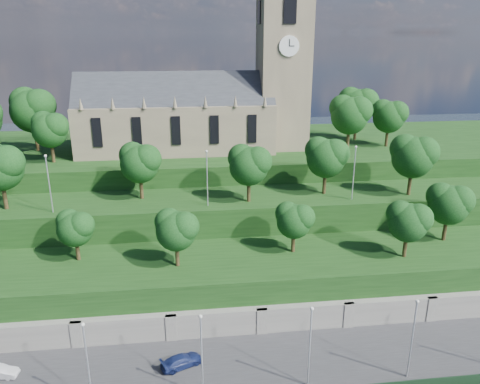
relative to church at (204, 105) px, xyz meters
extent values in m
cube|color=#2D2D30|center=(-0.79, -39.98, -21.52)|extent=(160.00, 12.00, 2.00)
cube|color=slate|center=(-0.79, -33.98, -20.02)|extent=(160.00, 2.00, 5.00)
cube|color=slate|center=(-15.79, -34.78, -20.02)|extent=(1.20, 0.60, 5.00)
cube|color=slate|center=(-5.79, -34.78, -20.02)|extent=(1.20, 0.60, 5.00)
cube|color=slate|center=(4.21, -34.78, -20.02)|extent=(1.20, 0.60, 5.00)
cube|color=slate|center=(14.21, -34.78, -20.02)|extent=(1.20, 0.60, 5.00)
cube|color=slate|center=(24.21, -34.78, -20.02)|extent=(1.20, 0.60, 5.00)
cube|color=#143411|center=(-0.79, -27.98, -18.52)|extent=(160.00, 12.00, 8.00)
cube|color=#143411|center=(-0.79, -16.98, -16.52)|extent=(160.00, 10.00, 12.00)
cube|color=#143411|center=(-0.79, 4.02, -15.02)|extent=(160.00, 32.00, 15.00)
cube|color=#70644E|center=(-4.79, 0.02, -3.52)|extent=(32.00, 12.00, 8.00)
cube|color=#262A2F|center=(-4.79, 0.02, 0.48)|extent=(32.00, 10.18, 10.18)
cone|color=#70644E|center=(-18.79, -5.98, 1.38)|extent=(0.70, 0.70, 1.80)
cone|color=#70644E|center=(-14.12, -5.98, 1.38)|extent=(0.70, 0.70, 1.80)
cone|color=#70644E|center=(-9.46, -5.98, 1.38)|extent=(0.70, 0.70, 1.80)
cone|color=#70644E|center=(-4.79, -5.98, 1.38)|extent=(0.70, 0.70, 1.80)
cone|color=#70644E|center=(-0.12, -5.98, 1.38)|extent=(0.70, 0.70, 1.80)
cone|color=#70644E|center=(4.54, -5.98, 1.38)|extent=(0.70, 0.70, 1.80)
cone|color=#70644E|center=(9.21, -5.98, 1.38)|extent=(0.70, 0.70, 1.80)
cube|color=black|center=(-16.79, -6.06, -3.02)|extent=(1.40, 0.25, 4.50)
cube|color=black|center=(-10.79, -6.06, -3.02)|extent=(1.40, 0.25, 4.50)
cube|color=black|center=(-4.79, -6.06, -3.02)|extent=(1.40, 0.25, 4.50)
cube|color=black|center=(1.21, -6.06, -3.02)|extent=(1.40, 0.25, 4.50)
cube|color=black|center=(7.21, -6.06, -3.02)|extent=(1.40, 0.25, 4.50)
cube|color=#70644E|center=(13.21, 0.02, 4.98)|extent=(8.00, 8.00, 25.00)
cube|color=black|center=(13.21, -4.06, 14.48)|extent=(2.00, 0.25, 3.50)
cube|color=black|center=(13.21, 4.10, 14.48)|extent=(2.00, 0.25, 3.50)
cube|color=black|center=(9.13, 0.02, 14.48)|extent=(0.25, 2.00, 3.50)
cube|color=black|center=(17.29, 0.02, 14.48)|extent=(0.25, 2.00, 3.50)
cylinder|color=white|center=(13.21, -4.10, 9.48)|extent=(3.20, 0.30, 3.20)
cylinder|color=white|center=(17.33, 0.02, 9.48)|extent=(0.30, 3.20, 3.20)
cube|color=black|center=(13.21, -4.28, 9.98)|extent=(0.12, 0.05, 1.10)
cube|color=black|center=(13.61, -4.28, 9.48)|extent=(0.80, 0.05, 0.12)
cylinder|color=#302512|center=(-16.82, -25.98, -13.16)|extent=(0.48, 0.48, 2.72)
sphere|color=#0E3311|center=(-16.82, -25.98, -10.54)|extent=(4.22, 4.22, 4.22)
sphere|color=#0E3311|center=(-15.98, -26.41, -9.90)|extent=(3.17, 3.17, 3.17)
sphere|color=#0E3311|center=(-17.56, -25.46, -9.69)|extent=(2.96, 2.96, 2.96)
cylinder|color=#302512|center=(-4.92, -28.98, -13.02)|extent=(0.49, 0.49, 3.00)
sphere|color=#0E3311|center=(-4.92, -28.98, -10.12)|extent=(4.67, 4.67, 4.67)
sphere|color=#0E3311|center=(-3.99, -29.45, -9.41)|extent=(3.50, 3.50, 3.50)
sphere|color=#0E3311|center=(-5.74, -28.40, -9.18)|extent=(3.27, 3.27, 3.27)
cylinder|color=#302512|center=(9.39, -26.98, -13.13)|extent=(0.48, 0.48, 2.77)
sphere|color=#0E3311|center=(9.39, -26.98, -10.45)|extent=(4.31, 4.31, 4.31)
sphere|color=#0E3311|center=(10.25, -27.42, -9.81)|extent=(3.24, 3.24, 3.24)
sphere|color=#0E3311|center=(8.63, -26.45, -9.59)|extent=(3.02, 3.02, 3.02)
cylinder|color=#302512|center=(22.58, -29.98, -13.00)|extent=(0.50, 0.50, 3.04)
sphere|color=#0E3311|center=(22.58, -29.98, -10.06)|extent=(4.73, 4.73, 4.73)
sphere|color=#0E3311|center=(23.53, -30.46, -9.35)|extent=(3.55, 3.55, 3.55)
sphere|color=#0E3311|center=(21.75, -29.39, -9.11)|extent=(3.31, 3.31, 3.31)
cylinder|color=#302512|center=(29.96, -25.98, -12.85)|extent=(0.51, 0.51, 3.34)
sphere|color=#0E3311|center=(29.96, -25.98, -9.62)|extent=(5.20, 5.20, 5.20)
sphere|color=#0E3311|center=(31.00, -26.50, -8.84)|extent=(3.90, 3.90, 3.90)
sphere|color=#0E3311|center=(29.05, -25.34, -8.58)|extent=(3.64, 3.64, 3.64)
cylinder|color=#302512|center=(-27.15, -17.98, -8.62)|extent=(0.53, 0.53, 3.80)
sphere|color=#0E3311|center=(-27.15, -17.98, -4.95)|extent=(5.91, 5.91, 5.91)
sphere|color=#0E3311|center=(-25.97, -18.58, -4.06)|extent=(4.43, 4.43, 4.43)
cylinder|color=#302512|center=(-9.76, -15.98, -8.82)|extent=(0.51, 0.51, 3.41)
sphere|color=#0E3311|center=(-9.76, -15.98, -5.52)|extent=(5.31, 5.31, 5.31)
sphere|color=#0E3311|center=(-8.70, -16.52, -4.72)|extent=(3.98, 3.98, 3.98)
sphere|color=#0E3311|center=(-10.69, -15.32, -4.45)|extent=(3.72, 3.72, 3.72)
cylinder|color=#302512|center=(4.89, -18.98, -8.82)|extent=(0.51, 0.51, 3.41)
sphere|color=#0E3311|center=(4.89, -18.98, -5.52)|extent=(5.31, 5.31, 5.31)
sphere|color=#0E3311|center=(5.95, -19.52, -4.72)|extent=(3.98, 3.98, 3.98)
sphere|color=#0E3311|center=(3.96, -18.32, -4.45)|extent=(3.72, 3.72, 3.72)
cylinder|color=#302512|center=(16.13, -16.98, -8.76)|extent=(0.52, 0.52, 3.53)
sphere|color=#0E3311|center=(16.13, -16.98, -5.34)|extent=(5.50, 5.50, 5.50)
sphere|color=#0E3311|center=(17.23, -17.53, -4.52)|extent=(4.12, 4.12, 4.12)
sphere|color=#0E3311|center=(15.16, -16.30, -4.24)|extent=(3.85, 3.85, 3.85)
cylinder|color=#302512|center=(27.99, -18.98, -8.65)|extent=(0.53, 0.53, 3.74)
sphere|color=#0E3311|center=(27.99, -18.98, -5.03)|extent=(5.82, 5.82, 5.82)
sphere|color=#0E3311|center=(29.15, -19.57, -4.16)|extent=(4.36, 4.36, 4.36)
sphere|color=#0E3311|center=(26.97, -18.26, -3.87)|extent=(4.07, 4.07, 4.07)
cylinder|color=#302512|center=(-28.25, 2.02, -5.24)|extent=(0.56, 0.56, 4.56)
sphere|color=#0E3311|center=(-28.25, 2.02, -0.84)|extent=(7.09, 7.09, 7.09)
sphere|color=#0E3311|center=(-26.83, 1.31, 0.23)|extent=(5.32, 5.32, 5.32)
sphere|color=#0E3311|center=(-29.49, 2.90, 0.58)|extent=(4.96, 4.96, 4.96)
cylinder|color=#302512|center=(-23.72, -5.98, -5.84)|extent=(0.51, 0.51, 3.37)
sphere|color=#0E3311|center=(-23.72, -5.98, -2.57)|extent=(5.25, 5.25, 5.25)
sphere|color=#0E3311|center=(-22.67, -6.51, -1.79)|extent=(3.94, 3.94, 3.94)
sphere|color=#0E3311|center=(-24.64, -5.33, -1.52)|extent=(3.67, 3.67, 3.67)
cylinder|color=#302512|center=(23.90, -3.98, -5.52)|extent=(0.54, 0.54, 4.00)
sphere|color=#0E3311|center=(23.90, -3.98, -1.65)|extent=(6.23, 6.23, 6.23)
sphere|color=#0E3311|center=(25.15, -4.61, -0.72)|extent=(4.67, 4.67, 4.67)
sphere|color=#0E3311|center=(22.81, -3.21, -0.41)|extent=(4.36, 4.36, 4.36)
cylinder|color=#302512|center=(28.15, 4.02, -5.45)|extent=(0.54, 0.54, 4.15)
sphere|color=#0E3311|center=(28.15, 4.02, -1.44)|extent=(6.45, 6.45, 6.45)
sphere|color=#0E3311|center=(29.44, 3.37, -0.47)|extent=(4.84, 4.84, 4.84)
sphere|color=#0E3311|center=(27.02, 4.82, -0.15)|extent=(4.52, 4.52, 4.52)
cylinder|color=#302512|center=(31.68, -1.98, -5.77)|extent=(0.52, 0.52, 3.50)
sphere|color=#0E3311|center=(31.68, -1.98, -2.38)|extent=(5.45, 5.45, 5.45)
sphere|color=#0E3311|center=(32.77, -2.53, -1.56)|extent=(4.09, 4.09, 4.09)
sphere|color=#0E3311|center=(30.73, -1.30, -1.29)|extent=(3.82, 3.82, 3.82)
cylinder|color=#B2B2B7|center=(-12.79, -43.48, -16.35)|extent=(0.16, 0.16, 8.34)
sphere|color=silver|center=(-12.79, -43.48, -12.06)|extent=(0.36, 0.36, 0.36)
cylinder|color=#B2B2B7|center=(-2.79, -43.48, -16.35)|extent=(0.16, 0.16, 8.34)
sphere|color=silver|center=(-2.79, -43.48, -12.06)|extent=(0.36, 0.36, 0.36)
cylinder|color=#B2B2B7|center=(7.21, -43.48, -16.35)|extent=(0.16, 0.16, 8.34)
sphere|color=silver|center=(7.21, -43.48, -12.06)|extent=(0.36, 0.36, 0.36)
cylinder|color=#B2B2B7|center=(17.21, -43.48, -16.35)|extent=(0.16, 0.16, 8.34)
sphere|color=silver|center=(17.21, -43.48, -12.06)|extent=(0.36, 0.36, 0.36)
cylinder|color=#B2B2B7|center=(-20.79, -19.98, -6.85)|extent=(0.16, 0.16, 7.34)
sphere|color=silver|center=(-20.79, -19.98, -3.06)|extent=(0.36, 0.36, 0.36)
cylinder|color=#B2B2B7|center=(-0.79, -19.98, -6.85)|extent=(0.16, 0.16, 7.34)
sphere|color=silver|center=(-0.79, -19.98, -3.06)|extent=(0.36, 0.36, 0.36)
cylinder|color=#B2B2B7|center=(19.21, -19.98, -6.85)|extent=(0.16, 0.16, 7.34)
sphere|color=silver|center=(19.21, -19.98, -3.06)|extent=(0.36, 0.36, 0.36)
imported|color=#A3A5A8|center=(-22.40, -38.69, -19.95)|extent=(3.62, 1.66, 1.15)
imported|color=navy|center=(-4.73, -39.29, -19.90)|extent=(4.60, 3.28, 1.24)
camera|label=1|loc=(-3.61, -78.77, 11.46)|focal=35.00mm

